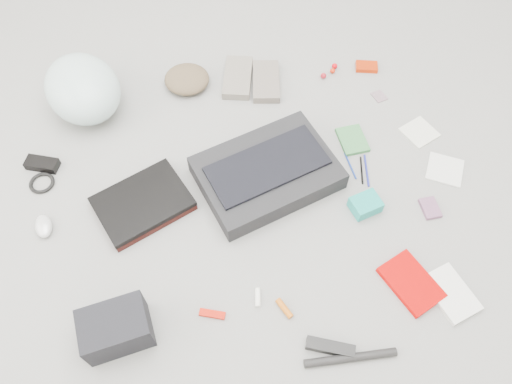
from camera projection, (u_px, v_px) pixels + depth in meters
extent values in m
plane|color=gray|center=(256.00, 199.00, 1.83)|extent=(4.00, 4.00, 0.00)
cube|color=black|center=(267.00, 173.00, 1.84)|extent=(0.56, 0.46, 0.08)
cube|color=black|center=(267.00, 166.00, 1.80)|extent=(0.47, 0.30, 0.01)
cube|color=#35120F|center=(143.00, 205.00, 1.81)|extent=(0.38, 0.34, 0.02)
cube|color=black|center=(142.00, 202.00, 1.79)|extent=(0.38, 0.33, 0.02)
ellipsoid|color=silver|center=(83.00, 89.00, 1.97)|extent=(0.39, 0.43, 0.22)
ellipsoid|color=brown|center=(187.00, 79.00, 2.10)|extent=(0.24, 0.23, 0.07)
cube|color=gray|center=(238.00, 78.00, 2.13)|extent=(0.17, 0.25, 0.03)
cube|color=slate|center=(266.00, 81.00, 2.12)|extent=(0.15, 0.24, 0.03)
cube|color=black|center=(42.00, 164.00, 1.89)|extent=(0.13, 0.10, 0.03)
torus|color=black|center=(42.00, 183.00, 1.86)|extent=(0.12, 0.12, 0.01)
ellipsoid|color=silver|center=(43.00, 226.00, 1.75)|extent=(0.07, 0.10, 0.04)
cube|color=black|center=(116.00, 328.00, 1.51)|extent=(0.22, 0.16, 0.13)
cube|color=#BA1000|center=(212.00, 314.00, 1.60)|extent=(0.09, 0.05, 0.01)
cylinder|color=white|center=(258.00, 297.00, 1.62)|extent=(0.03, 0.06, 0.02)
cylinder|color=#C25D10|center=(284.00, 308.00, 1.60)|extent=(0.05, 0.07, 0.02)
cube|color=black|center=(330.00, 347.00, 1.53)|extent=(0.15, 0.10, 0.03)
cylinder|color=black|center=(350.00, 358.00, 1.52)|extent=(0.29, 0.05, 0.03)
cube|color=#C70200|center=(411.00, 283.00, 1.65)|extent=(0.19, 0.23, 0.02)
cube|color=silver|center=(451.00, 293.00, 1.63)|extent=(0.16, 0.20, 0.02)
cube|color=#38773F|center=(352.00, 140.00, 1.97)|extent=(0.10, 0.14, 0.02)
cylinder|color=navy|center=(350.00, 166.00, 1.90)|extent=(0.01, 0.12, 0.01)
cylinder|color=black|center=(362.00, 170.00, 1.89)|extent=(0.04, 0.12, 0.01)
cylinder|color=navy|center=(367.00, 170.00, 1.89)|extent=(0.04, 0.14, 0.01)
cube|color=teal|center=(365.00, 205.00, 1.79)|extent=(0.12, 0.10, 0.05)
cube|color=#845475|center=(430.00, 208.00, 1.80)|extent=(0.06, 0.09, 0.02)
cube|color=silver|center=(419.00, 132.00, 1.99)|extent=(0.16, 0.16, 0.01)
cube|color=silver|center=(445.00, 170.00, 1.90)|extent=(0.18, 0.18, 0.01)
sphere|color=maroon|center=(323.00, 76.00, 2.14)|extent=(0.03, 0.03, 0.02)
sphere|color=red|center=(333.00, 71.00, 2.16)|extent=(0.03, 0.03, 0.02)
sphere|color=red|center=(335.00, 66.00, 2.17)|extent=(0.03, 0.03, 0.02)
cube|color=#BE2A06|center=(367.00, 67.00, 2.18)|extent=(0.11, 0.08, 0.02)
cube|color=gray|center=(379.00, 96.00, 2.10)|extent=(0.06, 0.07, 0.00)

